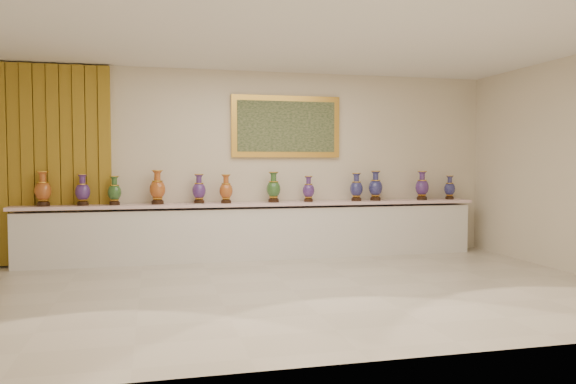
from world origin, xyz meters
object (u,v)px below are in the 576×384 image
vase_0 (43,190)px  vase_1 (83,191)px  counter (258,231)px  vase_2 (115,192)px

vase_0 → vase_1: vase_0 is taller
counter → vase_2: size_ratio=16.85×
vase_1 → vase_2: vase_1 is taller
vase_1 → vase_2: (0.45, -0.00, -0.01)m
vase_1 → vase_2: size_ratio=1.07×
counter → vase_2: (-2.17, -0.02, 0.66)m
vase_0 → vase_2: size_ratio=1.17×
counter → vase_0: (-3.16, -0.02, 0.69)m
vase_0 → vase_1: size_ratio=1.09×
vase_1 → vase_2: 0.45m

